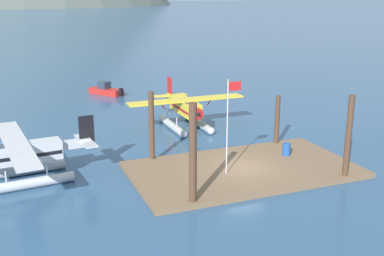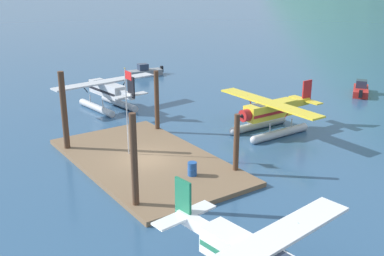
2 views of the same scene
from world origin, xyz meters
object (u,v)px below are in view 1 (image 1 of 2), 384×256
fuel_drum (286,149)px  boat_red_open_north (105,90)px  seaplane_silver_port_fwd (22,158)px  seaplane_yellow_bow_centre (186,111)px  flagpole (229,116)px

fuel_drum → boat_red_open_north: bearing=105.3°
fuel_drum → seaplane_silver_port_fwd: bearing=172.0°
fuel_drum → seaplane_yellow_bow_centre: 11.02m
flagpole → fuel_drum: flagpole is taller
flagpole → seaplane_silver_port_fwd: size_ratio=0.59×
fuel_drum → boat_red_open_north: boat_red_open_north is taller
seaplane_yellow_bow_centre → seaplane_silver_port_fwd: bearing=-150.8°
flagpole → seaplane_silver_port_fwd: (-12.37, 4.10, -2.55)m
fuel_drum → seaplane_silver_port_fwd: 18.00m
flagpole → boat_red_open_north: size_ratio=1.44×
fuel_drum → boat_red_open_north: size_ratio=0.21×
fuel_drum → seaplane_yellow_bow_centre: seaplane_yellow_bow_centre is taller
flagpole → seaplane_silver_port_fwd: flagpole is taller
flagpole → seaplane_silver_port_fwd: bearing=161.6°
seaplane_yellow_bow_centre → boat_red_open_north: 17.34m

